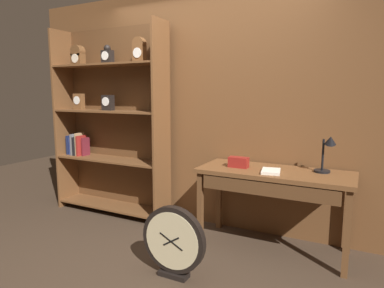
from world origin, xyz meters
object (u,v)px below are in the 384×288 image
Objects in this scene: bookshelf at (110,122)px; round_clock_large at (173,241)px; desk_lamp at (327,152)px; workbench at (274,181)px; toolbox_small at (239,162)px; open_repair_manual at (271,171)px.

bookshelf reaches higher than round_clock_large.
bookshelf is at bearing 179.52° from desk_lamp.
workbench is at bearing 54.99° from round_clock_large.
desk_lamp reaches higher than round_clock_large.
desk_lamp is at bearing 43.25° from round_clock_large.
toolbox_small is 0.32× the size of round_clock_large.
bookshelf is 2.48m from desk_lamp.
open_repair_manual is at bearing -6.16° from bookshelf.
toolbox_small is 0.85× the size of open_repair_manual.
toolbox_small is 1.01m from round_clock_large.
open_repair_manual is at bearing 52.71° from round_clock_large.
workbench is 1.08m from round_clock_large.
toolbox_small is (-0.77, -0.13, -0.14)m from desk_lamp.
bookshelf is 1.61× the size of workbench.
workbench is 6.33× the size of open_repair_manual.
bookshelf is 11.99× the size of toolbox_small.
round_clock_large is at bearing -125.01° from workbench.
bookshelf reaches higher than toolbox_small.
bookshelf is 1.94m from round_clock_large.
toolbox_small is (1.70, -0.15, -0.31)m from bookshelf.
round_clock_large is (-0.24, -0.83, -0.52)m from toolbox_small.
open_repair_manual reaches higher than round_clock_large.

